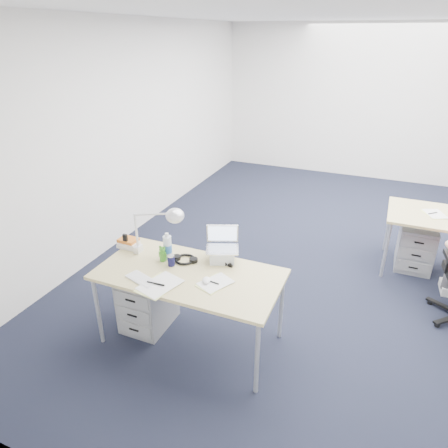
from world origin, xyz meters
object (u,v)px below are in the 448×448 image
at_px(headphones, 185,259).
at_px(cordless_phone, 126,242).
at_px(wireless_keyboard, 142,279).
at_px(water_bottle, 168,246).
at_px(desk_lamp, 151,230).
at_px(silver_laptop, 222,245).
at_px(sunglasses, 227,265).
at_px(drawer_pedestal_far, 416,246).
at_px(bear_figurine, 162,253).
at_px(computer_mouse, 206,281).
at_px(drawer_pedestal_near, 148,300).
at_px(desk_near, 189,277).
at_px(book_stack, 129,243).
at_px(can_koozie, 171,260).

xyz_separation_m(headphones, cordless_phone, (-0.62, -0.02, 0.06)).
xyz_separation_m(wireless_keyboard, water_bottle, (0.02, 0.41, 0.12)).
bearing_deg(desk_lamp, silver_laptop, 28.35).
xyz_separation_m(wireless_keyboard, desk_lamp, (-0.13, 0.39, 0.26)).
bearing_deg(sunglasses, desk_lamp, -167.01).
bearing_deg(headphones, drawer_pedestal_far, 38.83).
height_order(drawer_pedestal_far, sunglasses, sunglasses).
height_order(silver_laptop, bear_figurine, silver_laptop).
xyz_separation_m(computer_mouse, desk_lamp, (-0.64, 0.22, 0.25)).
height_order(water_bottle, sunglasses, water_bottle).
xyz_separation_m(drawer_pedestal_near, computer_mouse, (0.68, -0.12, 0.47)).
relative_size(drawer_pedestal_near, wireless_keyboard, 1.83).
distance_m(bear_figurine, cordless_phone, 0.44).
height_order(cordless_phone, sunglasses, cordless_phone).
relative_size(drawer_pedestal_near, sunglasses, 5.09).
bearing_deg(desk_near, cordless_phone, 168.65).
bearing_deg(water_bottle, computer_mouse, -25.05).
bearing_deg(drawer_pedestal_near, cordless_phone, 157.83).
bearing_deg(book_stack, desk_near, -14.47).
xyz_separation_m(drawer_pedestal_near, book_stack, (-0.27, 0.15, 0.50)).
bearing_deg(computer_mouse, drawer_pedestal_near, 146.37).
distance_m(headphones, book_stack, 0.62).
xyz_separation_m(silver_laptop, wireless_keyboard, (-0.49, -0.56, -0.15)).
relative_size(silver_laptop, water_bottle, 1.21).
distance_m(headphones, can_koozie, 0.14).
relative_size(drawer_pedestal_far, sunglasses, 5.09).
xyz_separation_m(book_stack, desk_lamp, (0.31, -0.05, 0.23)).
relative_size(can_koozie, book_stack, 0.54).
height_order(desk_near, bear_figurine, bear_figurine).
bearing_deg(drawer_pedestal_near, wireless_keyboard, -59.79).
xyz_separation_m(drawer_pedestal_near, cordless_phone, (-0.27, 0.11, 0.53)).
relative_size(headphones, sunglasses, 2.24).
xyz_separation_m(computer_mouse, headphones, (-0.33, 0.24, 0.00)).
relative_size(drawer_pedestal_near, water_bottle, 2.18).
bearing_deg(sunglasses, can_koozie, -153.21).
relative_size(wireless_keyboard, book_stack, 1.60).
bearing_deg(desk_lamp, drawer_pedestal_far, 54.92).
bearing_deg(silver_laptop, headphones, -177.85).
height_order(drawer_pedestal_far, can_koozie, can_koozie).
bearing_deg(can_koozie, drawer_pedestal_near, -177.91).
bearing_deg(drawer_pedestal_far, headphones, -134.91).
bearing_deg(drawer_pedestal_far, water_bottle, -136.95).
distance_m(computer_mouse, book_stack, 0.99).
distance_m(computer_mouse, water_bottle, 0.55).
relative_size(drawer_pedestal_far, cordless_phone, 3.58).
bearing_deg(desk_lamp, cordless_phone, -168.27).
bearing_deg(can_koozie, bear_figurine, 159.79).
distance_m(drawer_pedestal_near, wireless_keyboard, 0.57).
bearing_deg(cordless_phone, sunglasses, 4.63).
distance_m(sunglasses, desk_lamp, 0.76).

